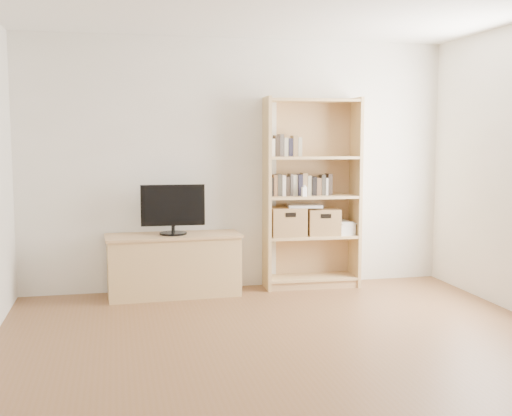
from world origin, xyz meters
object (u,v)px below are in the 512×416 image
object	(u,v)px
tv_stand	(174,266)
television	(173,210)
basket_right	(323,222)
basket_left	(287,222)
baby_monitor	(304,192)
laptop	(305,206)
bookshelf	(312,193)

from	to	relation	value
tv_stand	television	world-z (taller)	television
tv_stand	basket_right	bearing A→B (deg)	-0.41
basket_right	basket_left	bearing A→B (deg)	-177.39
television	baby_monitor	size ratio (longest dim) A/B	6.56
laptop	basket_left	bearing A→B (deg)	-174.55
tv_stand	television	size ratio (longest dim) A/B	2.05
baby_monitor	basket_left	size ratio (longest dim) A/B	0.27
tv_stand	baby_monitor	xyz separation A→B (m)	(1.35, -0.04, 0.73)
tv_stand	basket_left	xyz separation A→B (m)	(1.20, 0.07, 0.41)
basket_right	baby_monitor	bearing A→B (deg)	-153.05
basket_left	laptop	bearing A→B (deg)	-3.27
baby_monitor	laptop	xyz separation A→B (m)	(0.03, 0.10, -0.16)
bookshelf	baby_monitor	bearing A→B (deg)	-135.00
bookshelf	baby_monitor	world-z (taller)	bookshelf
television	basket_left	distance (m)	1.21
tv_stand	laptop	size ratio (longest dim) A/B	3.65
basket_left	basket_right	size ratio (longest dim) A/B	1.08
basket_right	laptop	size ratio (longest dim) A/B	0.94
baby_monitor	basket_right	bearing A→B (deg)	11.34
basket_left	basket_right	bearing A→B (deg)	-1.57
baby_monitor	laptop	bearing A→B (deg)	59.49
bookshelf	laptop	bearing A→B (deg)	-172.05
tv_stand	television	bearing A→B (deg)	0.00
laptop	tv_stand	bearing A→B (deg)	-168.49
television	tv_stand	bearing A→B (deg)	0.00
television	basket_right	bearing A→B (deg)	3.93
tv_stand	basket_right	distance (m)	1.64
basket_right	bookshelf	bearing A→B (deg)	-180.00
tv_stand	laptop	distance (m)	1.50
bookshelf	basket_left	world-z (taller)	bookshelf
baby_monitor	laptop	distance (m)	0.19
baby_monitor	basket_right	size ratio (longest dim) A/B	0.29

